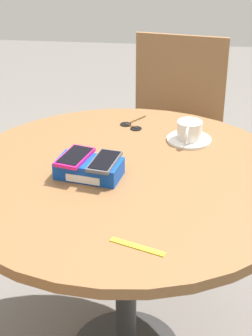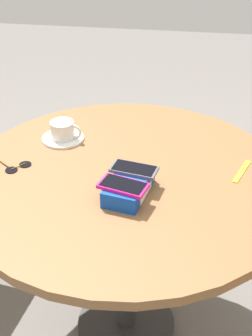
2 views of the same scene
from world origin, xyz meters
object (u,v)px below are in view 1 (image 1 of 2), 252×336
object	(u,v)px
round_table	(126,202)
chair_near_window	(174,132)
phone_box	(89,169)
phone_magenta	(75,157)
lanyard_strap	(137,247)
sunglasses	(132,125)
saucer	(189,139)
coffee_cup	(189,130)
phone_gray	(105,161)

from	to	relation	value
round_table	chair_near_window	xyz separation A→B (m)	(0.12, 0.88, -0.16)
phone_box	phone_magenta	bearing A→B (deg)	166.94
lanyard_strap	sunglasses	world-z (taller)	sunglasses
chair_near_window	phone_magenta	bearing A→B (deg)	-106.78
saucer	coffee_cup	size ratio (longest dim) A/B	1.30
phone_magenta	chair_near_window	xyz separation A→B (m)	(0.27, 0.90, -0.31)
saucer	coffee_cup	distance (m)	0.04
round_table	coffee_cup	size ratio (longest dim) A/B	9.14
saucer	coffee_cup	xyz separation A→B (m)	(-0.00, -0.00, 0.04)
saucer	chair_near_window	world-z (taller)	chair_near_window
saucer	coffee_cup	world-z (taller)	coffee_cup
round_table	phone_box	world-z (taller)	phone_box
round_table	coffee_cup	xyz separation A→B (m)	(0.18, 0.25, 0.14)
phone_magenta	chair_near_window	distance (m)	0.99
chair_near_window	phone_gray	bearing A→B (deg)	-101.18
round_table	phone_gray	xyz separation A→B (m)	(-0.06, -0.03, 0.15)
lanyard_strap	chair_near_window	xyz separation A→B (m)	(0.06, 1.24, -0.25)
phone_gray	lanyard_strap	size ratio (longest dim) A/B	1.04
coffee_cup	chair_near_window	bearing A→B (deg)	95.36
phone_box	chair_near_window	world-z (taller)	chair_near_window
coffee_cup	round_table	bearing A→B (deg)	-126.09
phone_magenta	saucer	world-z (taller)	phone_magenta
phone_box	coffee_cup	size ratio (longest dim) A/B	1.79
phone_box	phone_gray	bearing A→B (deg)	-10.34
coffee_cup	phone_magenta	bearing A→B (deg)	-141.26
phone_gray	chair_near_window	bearing A→B (deg)	78.82
phone_magenta	phone_box	bearing A→B (deg)	-13.06
lanyard_strap	chair_near_window	size ratio (longest dim) A/B	0.16
phone_box	sunglasses	distance (m)	0.39
phone_gray	round_table	bearing A→B (deg)	29.60
coffee_cup	sunglasses	world-z (taller)	coffee_cup
phone_magenta	phone_gray	bearing A→B (deg)	-11.62
round_table	phone_magenta	xyz separation A→B (m)	(-0.15, -0.01, 0.15)
coffee_cup	lanyard_strap	distance (m)	0.62
phone_magenta	lanyard_strap	world-z (taller)	phone_magenta
phone_gray	lanyard_strap	world-z (taller)	phone_gray
phone_box	chair_near_window	size ratio (longest dim) A/B	0.23
phone_magenta	coffee_cup	size ratio (longest dim) A/B	1.32
phone_gray	chair_near_window	world-z (taller)	chair_near_window
sunglasses	phone_box	bearing A→B (deg)	-103.37
round_table	sunglasses	distance (m)	0.37
saucer	sunglasses	size ratio (longest dim) A/B	1.10
round_table	saucer	world-z (taller)	saucer
phone_magenta	chair_near_window	bearing A→B (deg)	73.22
phone_box	phone_gray	distance (m)	0.06
coffee_cup	chair_near_window	world-z (taller)	chair_near_window
round_table	phone_gray	size ratio (longest dim) A/B	7.03
phone_box	saucer	size ratio (longest dim) A/B	1.37
round_table	saucer	distance (m)	0.33
phone_magenta	sunglasses	distance (m)	0.39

